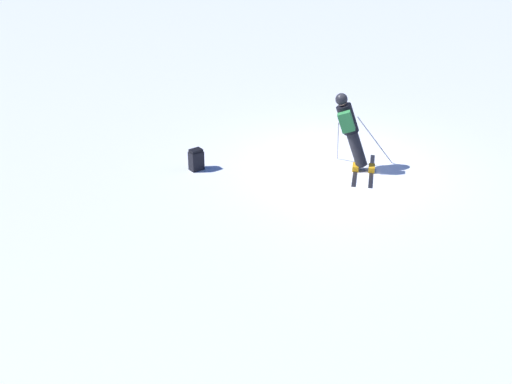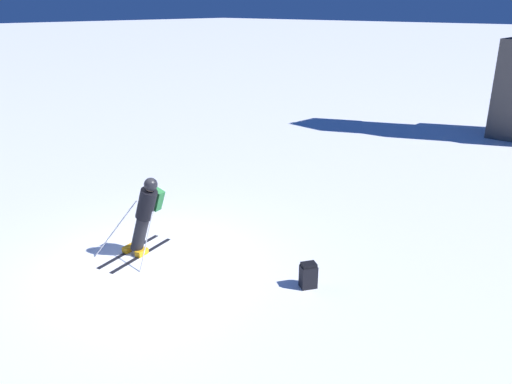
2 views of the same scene
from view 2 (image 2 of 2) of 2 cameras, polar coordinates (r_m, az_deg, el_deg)
ground_plane at (r=10.56m, az=-11.72°, el=-7.87°), size 300.00×300.00×0.00m
skier at (r=10.36m, az=-12.53°, el=-2.27°), size 1.29×1.83×1.84m
spare_backpack at (r=9.44m, az=6.00°, el=-9.46°), size 0.35×0.37×0.50m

